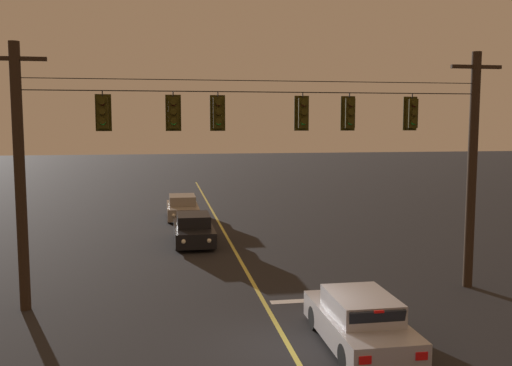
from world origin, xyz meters
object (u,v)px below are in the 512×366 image
traffic_light_right_inner (303,113)px  car_oncoming_trailing (182,208)px  traffic_light_rightmost (349,113)px  traffic_light_far_right (412,113)px  traffic_light_left_inner (173,113)px  traffic_light_leftmost (103,112)px  traffic_light_centre (218,113)px  car_oncoming_lead (194,230)px  car_waiting_near_lane (360,322)px

traffic_light_right_inner → car_oncoming_trailing: 16.87m
traffic_light_rightmost → traffic_light_far_right: bearing=0.0°
traffic_light_far_right → traffic_light_right_inner: bearing=180.0°
traffic_light_rightmost → traffic_light_left_inner: bearing=180.0°
traffic_light_rightmost → traffic_light_far_right: 2.17m
traffic_light_right_inner → traffic_light_far_right: bearing=0.0°
traffic_light_leftmost → traffic_light_centre: bearing=0.0°
car_oncoming_lead → car_oncoming_trailing: size_ratio=1.00×
traffic_light_leftmost → traffic_light_far_right: (9.93, 0.00, 0.00)m
traffic_light_rightmost → car_oncoming_lead: bearing=118.1°
car_waiting_near_lane → car_oncoming_lead: size_ratio=0.98×
traffic_light_left_inner → traffic_light_centre: (1.38, 0.00, 0.00)m
traffic_light_centre → car_oncoming_trailing: 16.55m
traffic_light_right_inner → car_oncoming_lead: traffic_light_right_inner is taller
traffic_light_far_right → car_oncoming_lead: 12.22m
traffic_light_leftmost → car_waiting_near_lane: bearing=-33.5°
traffic_light_left_inner → car_waiting_near_lane: bearing=-44.1°
traffic_light_leftmost → traffic_light_left_inner: (2.11, 0.00, 0.00)m
traffic_light_left_inner → traffic_light_far_right: 7.82m
traffic_light_far_right → traffic_light_leftmost: bearing=180.0°
traffic_light_left_inner → traffic_light_leftmost: bearing=180.0°
traffic_light_right_inner → traffic_light_rightmost: size_ratio=1.00×
car_oncoming_trailing → car_waiting_near_lane: bearing=-79.4°
traffic_light_rightmost → car_waiting_near_lane: 7.01m
traffic_light_centre → traffic_light_leftmost: bearing=180.0°
traffic_light_left_inner → traffic_light_far_right: size_ratio=1.00×
traffic_light_far_right → car_waiting_near_lane: size_ratio=0.28×
traffic_light_far_right → car_oncoming_trailing: (-7.07, 15.65, -5.35)m
traffic_light_left_inner → traffic_light_right_inner: bearing=0.0°
traffic_light_rightmost → car_waiting_near_lane: traffic_light_rightmost is taller
traffic_light_centre → traffic_light_right_inner: bearing=0.0°
traffic_light_far_right → car_oncoming_trailing: size_ratio=0.28×
traffic_light_right_inner → traffic_light_rightmost: same height
traffic_light_far_right → car_oncoming_trailing: bearing=114.3°
car_waiting_near_lane → traffic_light_right_inner: bearing=95.5°
car_oncoming_lead → car_oncoming_trailing: 7.01m
traffic_light_leftmost → traffic_light_right_inner: (6.20, 0.00, 0.00)m
traffic_light_left_inner → traffic_light_far_right: (7.82, 0.00, 0.00)m
traffic_light_left_inner → car_oncoming_lead: bearing=83.2°
car_oncoming_lead → car_oncoming_trailing: same height
traffic_light_leftmost → traffic_light_rightmost: (7.76, 0.00, 0.00)m
traffic_light_right_inner → car_oncoming_lead: 10.61m
traffic_light_leftmost → traffic_light_centre: 3.49m
traffic_light_far_right → traffic_light_left_inner: bearing=180.0°
car_oncoming_lead → traffic_light_rightmost: bearing=-61.9°
traffic_light_right_inner → car_waiting_near_lane: 6.93m
traffic_light_right_inner → car_oncoming_trailing: (-3.35, 15.65, -5.35)m
traffic_light_centre → traffic_light_rightmost: (4.27, 0.00, 0.00)m
traffic_light_leftmost → traffic_light_far_right: 9.93m
traffic_light_right_inner → traffic_light_left_inner: bearing=180.0°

